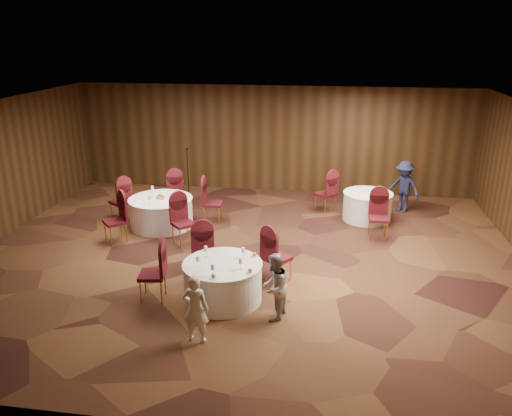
# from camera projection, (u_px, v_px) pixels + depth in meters

# --- Properties ---
(ground) EXTENTS (12.00, 12.00, 0.00)m
(ground) POSITION_uv_depth(u_px,v_px,m) (246.00, 258.00, 10.96)
(ground) COLOR black
(ground) RESTS_ON ground
(room_shell) EXTENTS (12.00, 12.00, 12.00)m
(room_shell) POSITION_uv_depth(u_px,v_px,m) (245.00, 171.00, 10.30)
(room_shell) COLOR silver
(room_shell) RESTS_ON ground
(table_main) EXTENTS (1.45, 1.45, 0.74)m
(table_main) POSITION_uv_depth(u_px,v_px,m) (223.00, 281.00, 9.14)
(table_main) COLOR white
(table_main) RESTS_ON ground
(table_left) EXTENTS (1.60, 1.60, 0.74)m
(table_left) POSITION_uv_depth(u_px,v_px,m) (161.00, 212.00, 12.61)
(table_left) COLOR white
(table_left) RESTS_ON ground
(table_right) EXTENTS (1.27, 1.27, 0.74)m
(table_right) POSITION_uv_depth(u_px,v_px,m) (367.00, 206.00, 13.06)
(table_right) COLOR white
(table_right) RESTS_ON ground
(chairs_main) EXTENTS (2.85, 1.85, 1.00)m
(chairs_main) POSITION_uv_depth(u_px,v_px,m) (212.00, 260.00, 9.71)
(chairs_main) COLOR #400C17
(chairs_main) RESTS_ON ground
(chairs_left) EXTENTS (3.05, 3.09, 1.00)m
(chairs_left) POSITION_uv_depth(u_px,v_px,m) (162.00, 207.00, 12.58)
(chairs_left) COLOR #400C17
(chairs_left) RESTS_ON ground
(chairs_right) EXTENTS (1.91, 2.33, 1.00)m
(chairs_right) POSITION_uv_depth(u_px,v_px,m) (350.00, 205.00, 12.74)
(chairs_right) COLOR #400C17
(chairs_right) RESTS_ON ground
(tabletop_main) EXTENTS (1.06, 1.11, 0.22)m
(tabletop_main) POSITION_uv_depth(u_px,v_px,m) (229.00, 261.00, 8.86)
(tabletop_main) COLOR silver
(tabletop_main) RESTS_ON table_main
(tabletop_left) EXTENTS (0.82, 0.85, 0.22)m
(tabletop_left) POSITION_uv_depth(u_px,v_px,m) (160.00, 195.00, 12.46)
(tabletop_left) COLOR silver
(tabletop_left) RESTS_ON table_left
(tabletop_right) EXTENTS (0.08, 0.08, 0.22)m
(tabletop_right) POSITION_uv_depth(u_px,v_px,m) (376.00, 190.00, 12.67)
(tabletop_right) COLOR silver
(tabletop_right) RESTS_ON table_right
(mic_stand) EXTENTS (0.24, 0.24, 1.58)m
(mic_stand) POSITION_uv_depth(u_px,v_px,m) (189.00, 186.00, 14.43)
(mic_stand) COLOR black
(mic_stand) RESTS_ON ground
(woman_a) EXTENTS (0.44, 0.30, 1.17)m
(woman_a) POSITION_uv_depth(u_px,v_px,m) (196.00, 309.00, 7.85)
(woman_a) COLOR silver
(woman_a) RESTS_ON ground
(woman_b) EXTENTS (0.56, 0.66, 1.20)m
(woman_b) POSITION_uv_depth(u_px,v_px,m) (274.00, 287.00, 8.48)
(woman_b) COLOR #A7A7AC
(woman_b) RESTS_ON ground
(man_c) EXTENTS (1.05, 0.96, 1.42)m
(man_c) POSITION_uv_depth(u_px,v_px,m) (404.00, 187.00, 13.53)
(man_c) COLOR #161931
(man_c) RESTS_ON ground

